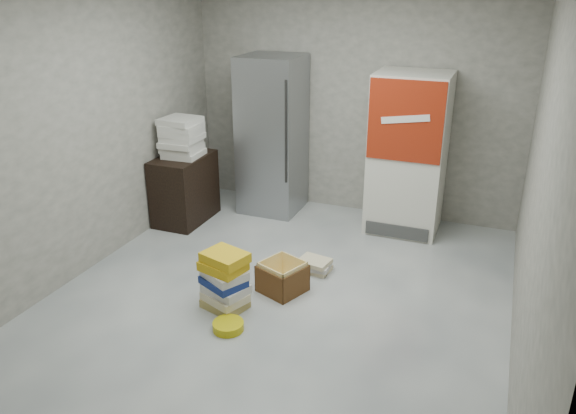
% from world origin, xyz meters
% --- Properties ---
extents(ground, '(5.00, 5.00, 0.00)m').
position_xyz_m(ground, '(0.00, 0.00, 0.00)').
color(ground, silver).
rests_on(ground, ground).
extents(room_shell, '(4.04, 5.04, 2.82)m').
position_xyz_m(room_shell, '(0.00, 0.00, 1.80)').
color(room_shell, '#AAA399').
rests_on(room_shell, ground).
extents(steel_fridge, '(0.70, 0.72, 1.90)m').
position_xyz_m(steel_fridge, '(-0.90, 2.13, 0.95)').
color(steel_fridge, '#999CA1').
rests_on(steel_fridge, ground).
extents(coke_cooler, '(0.80, 0.73, 1.80)m').
position_xyz_m(coke_cooler, '(0.75, 2.12, 0.90)').
color(coke_cooler, silver).
rests_on(coke_cooler, ground).
extents(wood_shelf, '(0.50, 0.80, 0.80)m').
position_xyz_m(wood_shelf, '(-1.73, 1.40, 0.40)').
color(wood_shelf, black).
rests_on(wood_shelf, ground).
extents(supply_box_stack, '(0.44, 0.45, 0.45)m').
position_xyz_m(supply_box_stack, '(-1.72, 1.40, 1.03)').
color(supply_box_stack, silver).
rests_on(supply_box_stack, wood_shelf).
extents(phonebook_stack_main, '(0.46, 0.43, 0.54)m').
position_xyz_m(phonebook_stack_main, '(-0.38, -0.18, 0.27)').
color(phonebook_stack_main, tan).
rests_on(phonebook_stack_main, ground).
extents(phonebook_stack_side, '(0.33, 0.30, 0.14)m').
position_xyz_m(phonebook_stack_side, '(0.14, 0.74, 0.07)').
color(phonebook_stack_side, beige).
rests_on(phonebook_stack_side, ground).
extents(cardboard_box, '(0.48, 0.48, 0.30)m').
position_xyz_m(cardboard_box, '(-0.02, 0.28, 0.12)').
color(cardboard_box, yellow).
rests_on(cardboard_box, ground).
extents(bucket_lid, '(0.27, 0.27, 0.07)m').
position_xyz_m(bucket_lid, '(-0.20, -0.48, 0.03)').
color(bucket_lid, gold).
rests_on(bucket_lid, ground).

